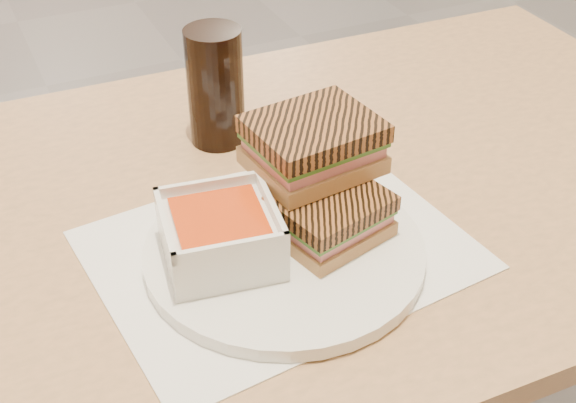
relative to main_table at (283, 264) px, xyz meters
name	(u,v)px	position (x,y,z in m)	size (l,w,h in m)	color
main_table	(283,264)	(0.00, 0.00, 0.00)	(1.22, 0.73, 0.75)	tan
tray_liner	(280,250)	(-0.05, -0.10, 0.11)	(0.40, 0.33, 0.00)	white
plate	(284,251)	(-0.05, -0.11, 0.12)	(0.29, 0.29, 0.02)	white
soup_bowl	(220,236)	(-0.11, -0.10, 0.16)	(0.13, 0.13, 0.06)	white
panini_lower	(331,216)	(0.00, -0.12, 0.16)	(0.13, 0.11, 0.05)	tan
panini_upper	(313,144)	(0.01, -0.06, 0.21)	(0.14, 0.12, 0.06)	tan
cola_glass	(216,87)	(-0.03, 0.14, 0.19)	(0.07, 0.07, 0.15)	black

